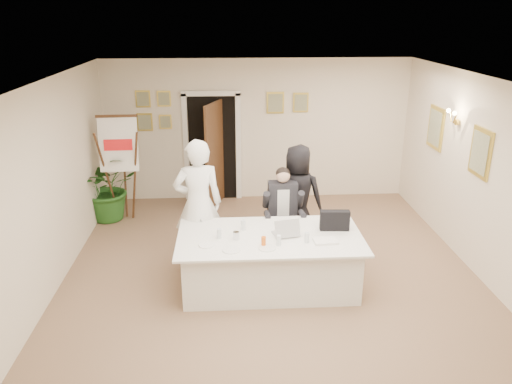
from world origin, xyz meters
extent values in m
plane|color=#7A6246|center=(0.00, 0.00, 0.00)|extent=(7.00, 7.00, 0.00)
cube|color=white|center=(0.00, 0.00, 2.80)|extent=(6.00, 7.00, 0.02)
cube|color=beige|center=(0.00, 3.50, 1.40)|extent=(6.00, 0.10, 2.80)
cube|color=beige|center=(0.00, -3.50, 1.40)|extent=(6.00, 0.10, 2.80)
cube|color=beige|center=(-3.00, 0.00, 1.40)|extent=(0.10, 7.00, 2.80)
cube|color=beige|center=(3.00, 0.00, 1.40)|extent=(0.10, 7.00, 2.80)
cube|color=black|center=(-0.90, 3.47, 1.05)|extent=(0.92, 0.06, 2.10)
cube|color=white|center=(-1.42, 3.44, 1.05)|extent=(0.10, 0.06, 2.20)
cube|color=white|center=(-0.38, 3.44, 1.05)|extent=(0.10, 0.06, 2.20)
cube|color=#3C2513|center=(-0.85, 3.05, 1.03)|extent=(0.33, 0.81, 2.02)
cube|color=silver|center=(-0.05, -0.10, 0.38)|extent=(2.32, 1.16, 0.75)
cube|color=silver|center=(-0.05, -0.10, 0.76)|extent=(2.50, 1.34, 0.03)
cube|color=white|center=(-2.50, 2.32, 1.45)|extent=(0.68, 0.22, 0.94)
imported|color=white|center=(-1.04, 0.61, 0.98)|extent=(0.77, 0.57, 1.95)
imported|color=black|center=(0.50, 1.21, 0.84)|extent=(0.96, 0.80, 1.69)
imported|color=#22551C|center=(-2.80, 2.50, 0.62)|extent=(1.47, 1.46, 1.23)
cube|color=black|center=(0.86, 0.04, 0.92)|extent=(0.41, 0.14, 0.28)
cube|color=white|center=(0.66, -0.34, 0.79)|extent=(0.32, 0.23, 0.03)
cylinder|color=white|center=(-0.89, -0.34, 0.78)|extent=(0.24, 0.24, 0.01)
cylinder|color=white|center=(-0.58, -0.51, 0.78)|extent=(0.29, 0.29, 0.01)
cylinder|color=white|center=(-0.12, -0.49, 0.78)|extent=(0.25, 0.25, 0.01)
cylinder|color=silver|center=(-0.73, -0.14, 0.84)|extent=(0.07, 0.07, 0.14)
cylinder|color=silver|center=(0.04, -0.40, 0.84)|extent=(0.07, 0.07, 0.14)
cylinder|color=silver|center=(0.41, -0.34, 0.84)|extent=(0.08, 0.08, 0.14)
cylinder|color=silver|center=(-0.40, 0.12, 0.84)|extent=(0.08, 0.08, 0.14)
cylinder|color=#DC5B12|center=(-0.16, -0.41, 0.84)|extent=(0.08, 0.08, 0.13)
cylinder|color=silver|center=(-0.51, -0.19, 0.83)|extent=(0.10, 0.10, 0.11)
camera|label=1|loc=(-0.60, -6.22, 3.64)|focal=35.00mm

